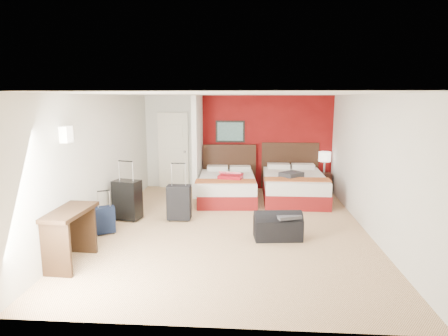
# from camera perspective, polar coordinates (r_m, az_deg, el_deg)

# --- Properties ---
(ground) EXTENTS (6.50, 6.50, 0.00)m
(ground) POSITION_cam_1_polar(r_m,az_deg,el_deg) (7.37, 1.12, -8.83)
(ground) COLOR #D9B385
(ground) RESTS_ON ground
(room_walls) EXTENTS (5.02, 6.52, 2.50)m
(room_walls) POSITION_cam_1_polar(r_m,az_deg,el_deg) (8.62, -7.73, 2.53)
(room_walls) COLOR silver
(room_walls) RESTS_ON ground
(red_accent_panel) EXTENTS (3.50, 0.04, 2.50)m
(red_accent_panel) POSITION_cam_1_polar(r_m,az_deg,el_deg) (10.25, 6.27, 3.77)
(red_accent_panel) COLOR maroon
(red_accent_panel) RESTS_ON ground
(partition_wall) EXTENTS (0.12, 1.20, 2.50)m
(partition_wall) POSITION_cam_1_polar(r_m,az_deg,el_deg) (9.72, -3.98, 3.44)
(partition_wall) COLOR silver
(partition_wall) RESTS_ON ground
(entry_door) EXTENTS (0.82, 0.06, 2.05)m
(entry_door) POSITION_cam_1_polar(r_m,az_deg,el_deg) (10.45, -7.59, 2.63)
(entry_door) COLOR silver
(entry_door) RESTS_ON ground
(bed_left) EXTENTS (1.46, 2.00, 0.57)m
(bed_left) POSITION_cam_1_polar(r_m,az_deg,el_deg) (9.22, 0.45, -3.01)
(bed_left) COLOR white
(bed_left) RESTS_ON ground
(bed_right) EXTENTS (1.44, 2.06, 0.62)m
(bed_right) POSITION_cam_1_polar(r_m,az_deg,el_deg) (9.38, 10.39, -2.81)
(bed_right) COLOR white
(bed_right) RESTS_ON ground
(red_suitcase_open) EXTENTS (0.67, 0.83, 0.09)m
(red_suitcase_open) POSITION_cam_1_polar(r_m,az_deg,el_deg) (9.04, 1.04, -1.12)
(red_suitcase_open) COLOR #A40E1B
(red_suitcase_open) RESTS_ON bed_left
(jacket_bundle) EXTENTS (0.61, 0.60, 0.11)m
(jacket_bundle) POSITION_cam_1_polar(r_m,az_deg,el_deg) (9.00, 10.04, -0.98)
(jacket_bundle) COLOR #333337
(jacket_bundle) RESTS_ON bed_right
(nightstand) EXTENTS (0.36, 0.36, 0.51)m
(nightstand) POSITION_cam_1_polar(r_m,az_deg,el_deg) (10.29, 14.67, -2.12)
(nightstand) COLOR black
(nightstand) RESTS_ON ground
(table_lamp) EXTENTS (0.41, 0.41, 0.56)m
(table_lamp) POSITION_cam_1_polar(r_m,az_deg,el_deg) (10.19, 14.81, 0.80)
(table_lamp) COLOR white
(table_lamp) RESTS_ON nightstand
(suitcase_black) EXTENTS (0.59, 0.45, 0.78)m
(suitcase_black) POSITION_cam_1_polar(r_m,az_deg,el_deg) (7.92, -14.26, -4.81)
(suitcase_black) COLOR black
(suitcase_black) RESTS_ON ground
(suitcase_charcoal) EXTENTS (0.47, 0.29, 0.69)m
(suitcase_charcoal) POSITION_cam_1_polar(r_m,az_deg,el_deg) (7.72, -6.73, -5.32)
(suitcase_charcoal) COLOR black
(suitcase_charcoal) RESTS_ON ground
(suitcase_navy) EXTENTS (0.40, 0.35, 0.47)m
(suitcase_navy) POSITION_cam_1_polar(r_m,az_deg,el_deg) (7.27, -17.38, -7.62)
(suitcase_navy) COLOR black
(suitcase_navy) RESTS_ON ground
(duffel_bag) EXTENTS (0.86, 0.52, 0.41)m
(duffel_bag) POSITION_cam_1_polar(r_m,az_deg,el_deg) (6.79, 8.06, -8.79)
(duffel_bag) COLOR black
(duffel_bag) RESTS_ON ground
(jacket_draped) EXTENTS (0.50, 0.46, 0.05)m
(jacket_draped) POSITION_cam_1_polar(r_m,az_deg,el_deg) (6.68, 9.43, -7.04)
(jacket_draped) COLOR #3A3A40
(jacket_draped) RESTS_ON duffel_bag
(desk) EXTENTS (0.56, 1.03, 0.83)m
(desk) POSITION_cam_1_polar(r_m,az_deg,el_deg) (6.13, -22.11, -9.55)
(desk) COLOR black
(desk) RESTS_ON ground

